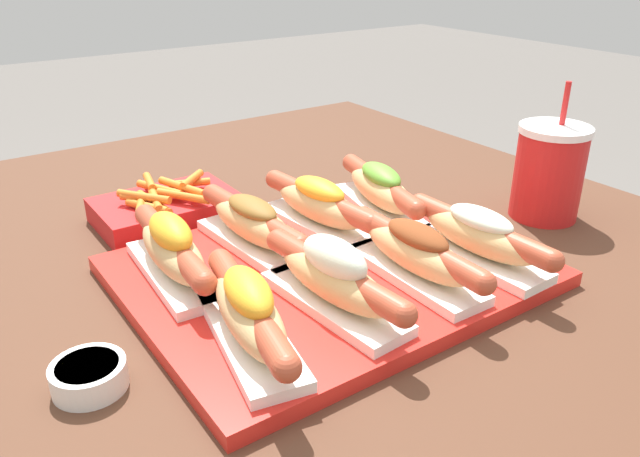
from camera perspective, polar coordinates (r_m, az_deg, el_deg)
The scene contains 13 objects.
patio_table at distance 1.04m, azimuth -4.72°, elevation -20.05°, with size 1.18×1.17×0.73m.
serving_tray at distance 0.75m, azimuth 0.87°, elevation -3.92°, with size 0.46×0.37×0.02m.
hot_dog_0 at distance 0.60m, azimuth -6.49°, elevation -7.66°, with size 0.09×0.22×0.07m.
hot_dog_1 at distance 0.65m, azimuth 1.31°, elevation -4.56°, with size 0.07×0.22×0.08m.
hot_dog_2 at distance 0.71m, azimuth 8.80°, elevation -2.21°, with size 0.06×0.22×0.07m.
hot_dog_3 at distance 0.77m, azimuth 14.33°, elevation -0.63°, with size 0.07×0.22×0.07m.
hot_dog_4 at distance 0.72m, azimuth -13.34°, elevation -1.94°, with size 0.07×0.22×0.08m.
hot_dog_5 at distance 0.78m, azimuth -6.16°, elevation 0.46°, with size 0.07×0.22×0.06m.
hot_dog_6 at distance 0.83m, azimuth -0.08°, elevation 2.18°, with size 0.08×0.22×0.07m.
hot_dog_7 at distance 0.88m, azimuth 5.54°, elevation 3.58°, with size 0.10×0.22×0.07m.
sauce_bowl at distance 0.62m, azimuth -20.38°, elevation -12.42°, with size 0.07×0.07×0.03m.
drink_cup at distance 0.95m, azimuth 20.19°, elevation 4.88°, with size 0.10×0.10×0.20m.
fries_basket at distance 0.92m, azimuth -13.88°, elevation 1.87°, with size 0.19×0.14×0.06m.
Camera 1 is at (-0.35, -0.65, 1.10)m, focal length 35.00 mm.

